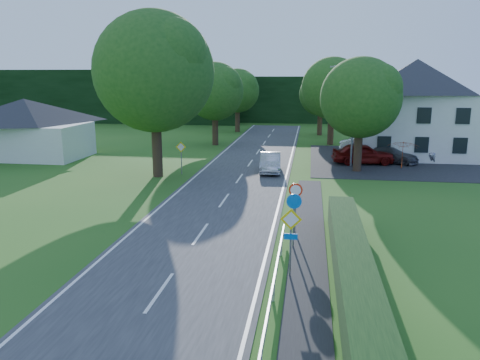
% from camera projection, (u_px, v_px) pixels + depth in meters
% --- Properties ---
extents(road, '(7.00, 80.00, 0.04)m').
position_uv_depth(road, '(230.00, 192.00, 29.36)').
color(road, '#333335').
rests_on(road, ground).
extents(parking_pad, '(14.00, 16.00, 0.04)m').
position_uv_depth(parking_pad, '(393.00, 161.00, 40.15)').
color(parking_pad, black).
rests_on(parking_pad, ground).
extents(line_edge_left, '(0.12, 80.00, 0.01)m').
position_uv_depth(line_edge_left, '(180.00, 190.00, 29.82)').
color(line_edge_left, white).
rests_on(line_edge_left, road).
extents(line_edge_right, '(0.12, 80.00, 0.01)m').
position_uv_depth(line_edge_right, '(282.00, 194.00, 28.88)').
color(line_edge_right, white).
rests_on(line_edge_right, road).
extents(line_centre, '(0.12, 80.00, 0.01)m').
position_uv_depth(line_centre, '(230.00, 192.00, 29.35)').
color(line_centre, white).
rests_on(line_centre, road).
extents(tree_main, '(9.40, 9.40, 11.64)m').
position_uv_depth(tree_main, '(155.00, 95.00, 32.81)').
color(tree_main, '#1E4F17').
rests_on(tree_main, ground).
extents(tree_left_far, '(7.00, 7.00, 8.58)m').
position_uv_depth(tree_left_far, '(215.00, 104.00, 48.44)').
color(tree_left_far, '#1E4F17').
rests_on(tree_left_far, ground).
extents(tree_right_far, '(7.40, 7.40, 9.09)m').
position_uv_depth(tree_right_far, '(332.00, 101.00, 48.57)').
color(tree_right_far, '#1E4F17').
rests_on(tree_right_far, ground).
extents(tree_left_back, '(6.60, 6.60, 8.07)m').
position_uv_depth(tree_left_back, '(237.00, 100.00, 60.00)').
color(tree_left_back, '#1E4F17').
rests_on(tree_left_back, ground).
extents(tree_right_back, '(6.20, 6.20, 7.56)m').
position_uv_depth(tree_right_back, '(320.00, 104.00, 56.60)').
color(tree_right_back, '#1E4F17').
rests_on(tree_right_back, ground).
extents(tree_right_mid, '(7.00, 7.00, 8.58)m').
position_uv_depth(tree_right_mid, '(360.00, 115.00, 34.90)').
color(tree_right_mid, '#1E4F17').
rests_on(tree_right_mid, ground).
extents(treeline_left, '(44.00, 6.00, 8.00)m').
position_uv_depth(treeline_left, '(99.00, 96.00, 73.07)').
color(treeline_left, black).
rests_on(treeline_left, ground).
extents(treeline_right, '(30.00, 5.00, 7.00)m').
position_uv_depth(treeline_right, '(332.00, 100.00, 71.81)').
color(treeline_right, black).
rests_on(treeline_right, ground).
extents(bungalow_left, '(11.00, 6.50, 5.20)m').
position_uv_depth(bungalow_left, '(26.00, 127.00, 41.32)').
color(bungalow_left, silver).
rests_on(bungalow_left, ground).
extents(house_white, '(10.60, 8.40, 8.60)m').
position_uv_depth(house_white, '(414.00, 107.00, 41.80)').
color(house_white, silver).
rests_on(house_white, ground).
extents(streetlight, '(2.03, 0.18, 8.00)m').
position_uv_depth(streetlight, '(352.00, 111.00, 36.86)').
color(streetlight, slate).
rests_on(streetlight, ground).
extents(sign_priority_right, '(0.78, 0.09, 2.59)m').
position_uv_depth(sign_priority_right, '(291.00, 230.00, 16.75)').
color(sign_priority_right, slate).
rests_on(sign_priority_right, ground).
extents(sign_roundabout, '(0.64, 0.08, 2.37)m').
position_uv_depth(sign_roundabout, '(294.00, 210.00, 19.67)').
color(sign_roundabout, slate).
rests_on(sign_roundabout, ground).
extents(sign_speed_limit, '(0.64, 0.11, 2.37)m').
position_uv_depth(sign_speed_limit, '(296.00, 196.00, 21.57)').
color(sign_speed_limit, slate).
rests_on(sign_speed_limit, ground).
extents(sign_priority_left, '(0.78, 0.09, 2.44)m').
position_uv_depth(sign_priority_left, '(181.00, 151.00, 34.44)').
color(sign_priority_left, slate).
rests_on(sign_priority_left, ground).
extents(moving_car, '(1.83, 4.47, 1.44)m').
position_uv_depth(moving_car, '(270.00, 162.00, 35.33)').
color(moving_car, silver).
rests_on(moving_car, road).
extents(motorcycle, '(1.18, 1.85, 0.92)m').
position_uv_depth(motorcycle, '(269.00, 156.00, 39.44)').
color(motorcycle, black).
rests_on(motorcycle, road).
extents(parked_car_red, '(5.18, 2.59, 1.69)m').
position_uv_depth(parked_car_red, '(363.00, 154.00, 38.52)').
color(parked_car_red, maroon).
rests_on(parked_car_red, parking_pad).
extents(parked_car_silver_a, '(4.66, 2.54, 1.46)m').
position_uv_depth(parked_car_silver_a, '(364.00, 145.00, 43.89)').
color(parked_car_silver_a, silver).
rests_on(parked_car_silver_a, parking_pad).
extents(parked_car_grey, '(4.96, 3.76, 1.34)m').
position_uv_depth(parked_car_grey, '(390.00, 155.00, 39.10)').
color(parked_car_grey, '#4C4C51').
rests_on(parked_car_grey, parking_pad).
extents(parked_car_silver_b, '(5.72, 4.50, 1.44)m').
position_uv_depth(parked_car_silver_b, '(445.00, 152.00, 40.31)').
color(parked_car_silver_b, silver).
rests_on(parked_car_silver_b, parking_pad).
extents(parasol, '(2.91, 2.94, 2.16)m').
position_uv_depth(parasol, '(403.00, 155.00, 36.52)').
color(parasol, '#BB3A0F').
rests_on(parasol, parking_pad).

